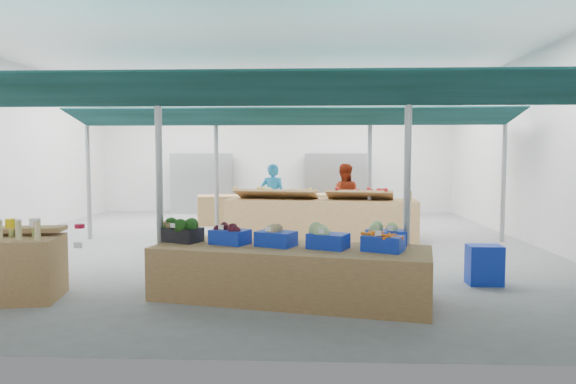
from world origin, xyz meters
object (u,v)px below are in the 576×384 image
(vendor_left, at_px, (273,198))
(vendor_right, at_px, (344,198))
(crate_stack, at_px, (484,265))
(veg_counter, at_px, (291,273))
(fruit_counter, at_px, (321,219))

(vendor_left, distance_m, vendor_right, 1.80)
(crate_stack, bearing_deg, vendor_right, 108.71)
(veg_counter, height_order, vendor_right, vendor_right)
(fruit_counter, bearing_deg, crate_stack, -55.02)
(veg_counter, xyz_separation_m, vendor_right, (1.12, 6.12, 0.51))
(vendor_left, height_order, vendor_right, same)
(fruit_counter, xyz_separation_m, crate_stack, (2.36, -4.11, -0.17))
(veg_counter, distance_m, vendor_left, 6.18)
(fruit_counter, distance_m, vendor_right, 1.32)
(veg_counter, distance_m, crate_stack, 3.02)
(fruit_counter, relative_size, vendor_left, 2.50)
(vendor_left, xyz_separation_m, vendor_right, (1.80, 0.00, 0.00))
(crate_stack, distance_m, vendor_left, 6.34)
(veg_counter, relative_size, crate_stack, 6.16)
(veg_counter, relative_size, fruit_counter, 0.84)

